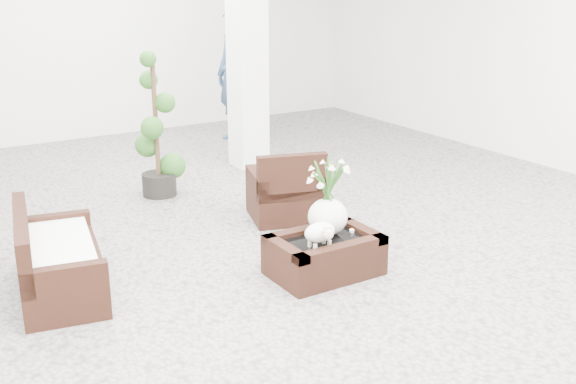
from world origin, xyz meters
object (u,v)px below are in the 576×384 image
coffee_table (324,257)px  loveseat (59,252)px  armchair (285,183)px  topiary (156,126)px

coffee_table → loveseat: bearing=156.9°
armchair → topiary: bearing=-42.0°
coffee_table → loveseat: loveseat is taller
loveseat → topiary: topiary is taller
armchair → topiary: size_ratio=0.46×
coffee_table → topiary: size_ratio=0.56×
coffee_table → topiary: topiary is taller
coffee_table → topiary: bearing=97.5°
coffee_table → topiary: 2.88m
coffee_table → topiary: (-0.37, 2.78, 0.65)m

